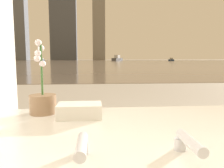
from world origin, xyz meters
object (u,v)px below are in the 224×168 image
(faucet_near, at_px, (82,146))
(faucet_far, at_px, (187,143))
(harbor_boat_0, at_px, (42,60))
(potted_orchid, at_px, (43,99))
(towel_stack, at_px, (80,110))

(faucet_near, height_order, faucet_far, same)
(harbor_boat_0, bearing_deg, faucet_far, -76.71)
(potted_orchid, bearing_deg, towel_stack, -25.23)
(faucet_near, height_order, harbor_boat_0, harbor_boat_0)
(faucet_near, xyz_separation_m, potted_orchid, (-0.27, 0.65, 0.04))
(towel_stack, xyz_separation_m, harbor_boat_0, (-16.91, 72.73, -0.20))
(faucet_far, relative_size, harbor_boat_0, 0.07)
(potted_orchid, distance_m, harbor_boat_0, 74.51)
(faucet_near, height_order, potted_orchid, potted_orchid)
(faucet_near, relative_size, harbor_boat_0, 0.07)
(towel_stack, height_order, harbor_boat_0, harbor_boat_0)
(potted_orchid, bearing_deg, harbor_boat_0, 102.94)
(faucet_far, distance_m, towel_stack, 0.67)
(faucet_far, bearing_deg, towel_stack, 126.12)
(faucet_near, distance_m, potted_orchid, 0.71)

